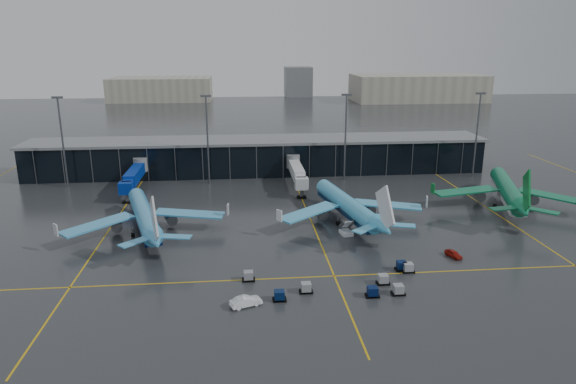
{
  "coord_description": "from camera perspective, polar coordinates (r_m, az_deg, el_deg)",
  "views": [
    {
      "loc": [
        -6.04,
        -96.29,
        39.45
      ],
      "look_at": [
        5.0,
        18.0,
        6.0
      ],
      "focal_mm": 32.0,
      "sensor_mm": 36.0,
      "label": 1
    }
  ],
  "objects": [
    {
      "name": "taxi_lines",
      "position": [
        115.07,
        2.84,
        -3.82
      ],
      "size": [
        220.0,
        120.0,
        0.02
      ],
      "color": "gold",
      "rests_on": "ground"
    },
    {
      "name": "service_van_white",
      "position": [
        81.75,
        -4.69,
        -12.01
      ],
      "size": [
        5.3,
        3.42,
        1.65
      ],
      "primitive_type": "imported",
      "rotation": [
        0.0,
        0.0,
        1.94
      ],
      "color": "white",
      "rests_on": "ground"
    },
    {
      "name": "jet_bridges",
      "position": [
        146.48,
        -16.76,
        1.76
      ],
      "size": [
        94.0,
        27.5,
        7.2
      ],
      "color": "#595B60",
      "rests_on": "ground"
    },
    {
      "name": "flood_masts",
      "position": [
        148.93,
        -1.19,
        6.33
      ],
      "size": [
        203.0,
        0.5,
        25.5
      ],
      "color": "#595B60",
      "rests_on": "ground"
    },
    {
      "name": "airliner_aer_lingus",
      "position": [
        138.38,
        23.33,
        1.2
      ],
      "size": [
        50.23,
        53.55,
        13.39
      ],
      "primitive_type": null,
      "rotation": [
        0.0,
        0.0,
        -0.33
      ],
      "color": "#0D7146",
      "rests_on": "ground"
    },
    {
      "name": "terminal_pier",
      "position": [
        162.02,
        -3.27,
        4.09
      ],
      "size": [
        142.0,
        17.0,
        10.7
      ],
      "color": "black",
      "rests_on": "ground"
    },
    {
      "name": "service_van_red",
      "position": [
        103.71,
        17.92,
        -6.56
      ],
      "size": [
        2.7,
        4.18,
        1.32
      ],
      "primitive_type": "imported",
      "rotation": [
        0.0,
        0.0,
        0.32
      ],
      "color": "maroon",
      "rests_on": "ground"
    },
    {
      "name": "airliner_arkefly",
      "position": [
        113.78,
        -15.79,
        -1.34
      ],
      "size": [
        45.93,
        49.33,
        12.58
      ],
      "primitive_type": null,
      "rotation": [
        0.0,
        0.0,
        0.28
      ],
      "color": "#409CD1",
      "rests_on": "ground"
    },
    {
      "name": "ground",
      "position": [
        104.24,
        -1.79,
        -6.01
      ],
      "size": [
        600.0,
        600.0,
        0.0
      ],
      "primitive_type": "plane",
      "color": "#282B2D",
      "rests_on": "ground"
    },
    {
      "name": "mobile_airstair",
      "position": [
        110.6,
        6.48,
        -4.34
      ],
      "size": [
        2.71,
        3.53,
        3.45
      ],
      "rotation": [
        0.0,
        0.0,
        0.17
      ],
      "color": "white",
      "rests_on": "ground"
    },
    {
      "name": "airliner_klm_near",
      "position": [
        117.1,
        6.56,
        -0.27
      ],
      "size": [
        43.55,
        47.57,
        12.75
      ],
      "primitive_type": null,
      "rotation": [
        0.0,
        0.0,
        0.19
      ],
      "color": "#42ACDB",
      "rests_on": "ground"
    },
    {
      "name": "baggage_carts",
      "position": [
        88.32,
        6.97,
        -9.87
      ],
      "size": [
        30.69,
        10.85,
        1.7
      ],
      "color": "black",
      "rests_on": "ground"
    },
    {
      "name": "distant_hangars",
      "position": [
        371.89,
        3.22,
        11.49
      ],
      "size": [
        260.0,
        71.0,
        22.0
      ],
      "color": "#B2AD99",
      "rests_on": "ground"
    }
  ]
}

